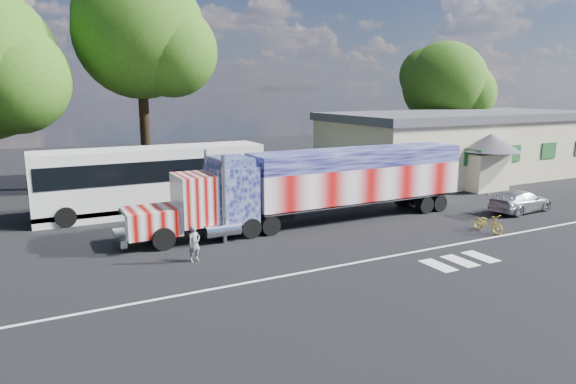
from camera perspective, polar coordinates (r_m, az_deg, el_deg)
name	(u,v)px	position (r m, az deg, el deg)	size (l,w,h in m)	color
ground	(318,244)	(23.80, 3.34, -5.76)	(100.00, 100.00, 0.00)	black
lane_markings	(400,262)	(21.82, 12.36, -7.60)	(30.00, 2.67, 0.01)	silver
semi_truck	(321,183)	(27.18, 3.68, 0.96)	(19.18, 3.03, 4.09)	black
coach_bus	(152,179)	(30.46, -14.84, 1.41)	(12.84, 2.99, 3.74)	white
hall_building	(462,144)	(44.05, 18.72, 5.05)	(22.40, 12.80, 5.20)	beige
parked_car	(520,201)	(32.62, 24.42, -0.93)	(1.77, 4.35, 1.26)	#A2A5A7
woman	(194,243)	(21.53, -10.37, -5.65)	(0.56, 0.37, 1.54)	slate
bicycle	(488,223)	(27.43, 21.33, -3.21)	(0.62, 1.77, 0.93)	gold
tree_far_ne	(446,85)	(52.35, 17.15, 11.32)	(8.44, 8.03, 11.48)	black
tree_n_mid	(142,34)	(38.36, -15.90, 16.50)	(9.45, 9.00, 15.29)	black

